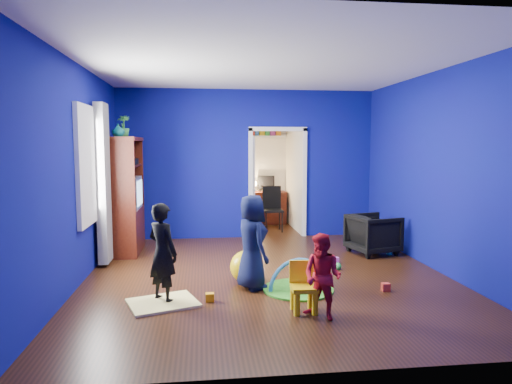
{
  "coord_description": "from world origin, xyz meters",
  "views": [
    {
      "loc": [
        -0.9,
        -6.16,
        1.83
      ],
      "look_at": [
        -0.11,
        0.4,
        1.15
      ],
      "focal_mm": 32.0,
      "sensor_mm": 36.0,
      "label": 1
    }
  ],
  "objects": [
    {
      "name": "floor",
      "position": [
        0.0,
        0.0,
        0.0
      ],
      "size": [
        5.0,
        5.5,
        0.01
      ],
      "primitive_type": "cube",
      "color": "black",
      "rests_on": "ground"
    },
    {
      "name": "ceiling",
      "position": [
        0.0,
        0.0,
        2.9
      ],
      "size": [
        5.0,
        5.5,
        0.01
      ],
      "primitive_type": "cube",
      "color": "white",
      "rests_on": "wall_back"
    },
    {
      "name": "wall_back",
      "position": [
        0.0,
        2.75,
        1.45
      ],
      "size": [
        5.0,
        0.02,
        2.9
      ],
      "primitive_type": "cube",
      "color": "navy",
      "rests_on": "floor"
    },
    {
      "name": "wall_front",
      "position": [
        0.0,
        -2.75,
        1.45
      ],
      "size": [
        5.0,
        0.02,
        2.9
      ],
      "primitive_type": "cube",
      "color": "navy",
      "rests_on": "floor"
    },
    {
      "name": "wall_left",
      "position": [
        -2.5,
        0.0,
        1.45
      ],
      "size": [
        0.02,
        5.5,
        2.9
      ],
      "primitive_type": "cube",
      "color": "navy",
      "rests_on": "floor"
    },
    {
      "name": "wall_right",
      "position": [
        2.5,
        0.0,
        1.45
      ],
      "size": [
        0.02,
        5.5,
        2.9
      ],
      "primitive_type": "cube",
      "color": "navy",
      "rests_on": "floor"
    },
    {
      "name": "alcove",
      "position": [
        0.6,
        3.62,
        1.25
      ],
      "size": [
        1.0,
        1.75,
        2.5
      ],
      "primitive_type": null,
      "color": "silver",
      "rests_on": "floor"
    },
    {
      "name": "armchair",
      "position": [
        1.97,
        1.12,
        0.33
      ],
      "size": [
        0.89,
        0.88,
        0.67
      ],
      "primitive_type": "imported",
      "rotation": [
        0.0,
        0.0,
        1.82
      ],
      "color": "black",
      "rests_on": "floor"
    },
    {
      "name": "child_black",
      "position": [
        -1.36,
        -0.88,
        0.58
      ],
      "size": [
        0.5,
        0.5,
        1.17
      ],
      "primitive_type": "imported",
      "rotation": [
        0.0,
        0.0,
        2.37
      ],
      "color": "black",
      "rests_on": "floor"
    },
    {
      "name": "child_navy",
      "position": [
        -0.27,
        -0.5,
        0.6
      ],
      "size": [
        0.56,
        0.68,
        1.2
      ],
      "primitive_type": "imported",
      "rotation": [
        0.0,
        0.0,
        1.91
      ],
      "color": "#10133A",
      "rests_on": "floor"
    },
    {
      "name": "toddler_red",
      "position": [
        0.35,
        -1.61,
        0.45
      ],
      "size": [
        0.56,
        0.55,
        0.91
      ],
      "primitive_type": "imported",
      "rotation": [
        0.0,
        0.0,
        -0.77
      ],
      "color": "#AE1712",
      "rests_on": "floor"
    },
    {
      "name": "vase",
      "position": [
        -2.22,
        1.42,
        2.06
      ],
      "size": [
        0.25,
        0.25,
        0.21
      ],
      "primitive_type": "imported",
      "rotation": [
        0.0,
        0.0,
        0.34
      ],
      "color": "#0C5863",
      "rests_on": "tv_armoire"
    },
    {
      "name": "potted_plant",
      "position": [
        -2.22,
        1.94,
        2.15
      ],
      "size": [
        0.23,
        0.23,
        0.38
      ],
      "primitive_type": "imported",
      "rotation": [
        0.0,
        0.0,
        -0.08
      ],
      "color": "#318839",
      "rests_on": "tv_armoire"
    },
    {
      "name": "tv_armoire",
      "position": [
        -2.22,
        1.72,
        0.98
      ],
      "size": [
        0.58,
        1.14,
        1.96
      ],
      "primitive_type": "cube",
      "color": "#390D09",
      "rests_on": "floor"
    },
    {
      "name": "crt_tv",
      "position": [
        -2.18,
        1.72,
        1.02
      ],
      "size": [
        0.46,
        0.7,
        0.54
      ],
      "primitive_type": "cube",
      "color": "silver",
      "rests_on": "tv_armoire"
    },
    {
      "name": "yellow_blanket",
      "position": [
        -1.36,
        -0.98,
        0.01
      ],
      "size": [
        0.91,
        0.82,
        0.03
      ],
      "primitive_type": "cube",
      "rotation": [
        0.0,
        0.0,
        0.34
      ],
      "color": "#F2E07A",
      "rests_on": "floor"
    },
    {
      "name": "hopper_ball",
      "position": [
        -0.32,
        -0.25,
        0.21
      ],
      "size": [
        0.43,
        0.43,
        0.43
      ],
      "primitive_type": "sphere",
      "color": "yellow",
      "rests_on": "floor"
    },
    {
      "name": "kid_chair",
      "position": [
        0.2,
        -1.41,
        0.25
      ],
      "size": [
        0.29,
        0.29,
        0.5
      ],
      "primitive_type": "cube",
      "rotation": [
        0.0,
        0.0,
        -0.05
      ],
      "color": "yellow",
      "rests_on": "floor"
    },
    {
      "name": "play_mat",
      "position": [
        0.3,
        -0.66,
        0.01
      ],
      "size": [
        0.89,
        0.89,
        0.02
      ],
      "primitive_type": "cylinder",
      "color": "green",
      "rests_on": "floor"
    },
    {
      "name": "toy_arch",
      "position": [
        0.3,
        -0.66,
        0.02
      ],
      "size": [
        0.79,
        0.21,
        0.8
      ],
      "primitive_type": "torus",
      "rotation": [
        1.57,
        0.0,
        0.2
      ],
      "color": "#3F8CD8",
      "rests_on": "floor"
    },
    {
      "name": "window_left",
      "position": [
        -2.48,
        0.35,
        1.55
      ],
      "size": [
        0.03,
        0.95,
        1.55
      ],
      "primitive_type": "cube",
      "color": "white",
      "rests_on": "wall_left"
    },
    {
      "name": "curtain",
      "position": [
        -2.37,
        0.9,
        1.25
      ],
      "size": [
        0.14,
        0.42,
        2.4
      ],
      "primitive_type": "cube",
      "color": "slate",
      "rests_on": "floor"
    },
    {
      "name": "doorway",
      "position": [
        0.6,
        2.75,
        1.05
      ],
      "size": [
        1.16,
        0.1,
        2.1
      ],
      "primitive_type": "cube",
      "color": "white",
      "rests_on": "floor"
    },
    {
      "name": "study_desk",
      "position": [
        0.6,
        4.26,
        0.38
      ],
      "size": [
        0.88,
        0.44,
        0.75
      ],
      "primitive_type": "cube",
      "color": "#3D140A",
      "rests_on": "floor"
    },
    {
      "name": "desk_monitor",
      "position": [
        0.6,
        4.38,
        0.95
      ],
      "size": [
        0.4,
        0.05,
        0.32
      ],
      "primitive_type": "cube",
      "color": "black",
      "rests_on": "study_desk"
    },
    {
      "name": "desk_lamp",
      "position": [
        0.32,
        4.32,
        0.93
      ],
      "size": [
        0.14,
        0.14,
        0.14
      ],
      "primitive_type": "sphere",
      "color": "#FFD88C",
      "rests_on": "study_desk"
    },
    {
      "name": "folding_chair",
      "position": [
        0.6,
        3.3,
        0.46
      ],
      "size": [
        0.4,
        0.4,
        0.92
      ],
      "primitive_type": "cube",
      "color": "black",
      "rests_on": "floor"
    },
    {
      "name": "book_shelf",
      "position": [
        0.6,
        4.37,
        2.02
      ],
      "size": [
        0.88,
        0.24,
        0.04
      ],
      "primitive_type": "cube",
      "color": "white",
      "rests_on": "study_desk"
    },
    {
      "name": "toy_0",
      "position": [
        1.39,
        -0.82,
        0.05
      ],
      "size": [
        0.1,
        0.08,
        0.1
      ],
      "primitive_type": "cube",
      "color": "red",
      "rests_on": "floor"
    },
    {
      "name": "toy_1",
      "position": [
        2.19,
        0.95,
        0.06
      ],
      "size": [
        0.11,
        0.11,
        0.11
      ],
      "primitive_type": "sphere",
      "color": "#25A5D6",
      "rests_on": "floor"
    },
    {
      "name": "toy_2",
      "position": [
        -0.82,
        -0.95,
        0.05
      ],
      "size": [
        0.1,
        0.08,
        0.1
      ],
      "primitive_type": "cube",
      "color": "#F8A20D",
      "rests_on": "floor"
    },
    {
      "name": "toy_3",
      "position": [
        1.08,
        0.2,
        0.06
      ],
      "size": [
        0.11,
        0.11,
        0.11
      ],
      "primitive_type": "sphere",
      "color": "green",
      "rests_on": "floor"
    },
    {
      "name": "toy_4",
      "position": [
        1.14,
        0.54,
        0.05
      ],
      "size": [
        0.1,
        0.08,
        0.1
      ],
      "primitive_type": "cube",
      "color": "#DB52C7",
      "rests_on": "floor"
    }
  ]
}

